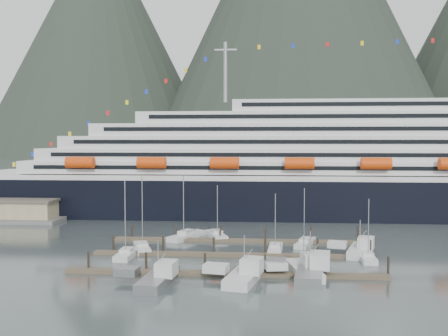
{
  "coord_description": "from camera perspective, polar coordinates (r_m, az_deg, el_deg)",
  "views": [
    {
      "loc": [
        1.27,
        -86.28,
        19.94
      ],
      "look_at": [
        -7.67,
        22.0,
        14.25
      ],
      "focal_mm": 42.0,
      "sensor_mm": 36.0,
      "label": 1
    }
  ],
  "objects": [
    {
      "name": "trawler_d",
      "position": [
        80.15,
        8.57,
        -10.81
      ],
      "size": [
        8.71,
        11.62,
        6.64
      ],
      "rotation": [
        0.0,
        0.0,
        1.77
      ],
      "color": "silver",
      "rests_on": "ground"
    },
    {
      "name": "cruise_ship",
      "position": [
        144.34,
        16.2,
        -0.26
      ],
      "size": [
        210.0,
        30.4,
        50.3
      ],
      "color": "black",
      "rests_on": "ground"
    },
    {
      "name": "trawler_b",
      "position": [
        75.76,
        2.11,
        -11.55
      ],
      "size": [
        8.9,
        11.55,
        7.18
      ],
      "rotation": [
        0.0,
        0.0,
        1.37
      ],
      "color": "silver",
      "rests_on": "ground"
    },
    {
      "name": "ground",
      "position": [
        88.56,
        3.83,
        -10.02
      ],
      "size": [
        1600.0,
        1600.0,
        0.0
      ],
      "primitive_type": "plane",
      "color": "#424E4E",
      "rests_on": "ground"
    },
    {
      "name": "sailboat_f",
      "position": [
        108.55,
        -0.85,
        -7.37
      ],
      "size": [
        5.6,
        9.42,
        11.36
      ],
      "rotation": [
        0.0,
        0.0,
        1.92
      ],
      "color": "silver",
      "rests_on": "ground"
    },
    {
      "name": "mountains",
      "position": [
        691.8,
        9.17,
        14.93
      ],
      "size": [
        870.0,
        440.0,
        420.0
      ],
      "color": "#202B21",
      "rests_on": "ground"
    },
    {
      "name": "sailboat_e",
      "position": [
        107.92,
        -4.11,
        -7.43
      ],
      "size": [
        6.86,
        11.07,
        13.54
      ],
      "rotation": [
        0.0,
        0.0,
        1.17
      ],
      "color": "silver",
      "rests_on": "ground"
    },
    {
      "name": "trawler_a",
      "position": [
        75.36,
        -7.28,
        -11.7
      ],
      "size": [
        8.83,
        12.21,
        6.56
      ],
      "rotation": [
        0.0,
        0.0,
        1.49
      ],
      "color": "gray",
      "rests_on": "ground"
    },
    {
      "name": "sailboat_h",
      "position": [
        91.69,
        15.33,
        -9.42
      ],
      "size": [
        2.57,
        8.03,
        10.76
      ],
      "rotation": [
        0.0,
        0.0,
        1.54
      ],
      "color": "silver",
      "rests_on": "ground"
    },
    {
      "name": "trawler_e",
      "position": [
        95.66,
        14.49,
        -8.6
      ],
      "size": [
        8.68,
        10.87,
        6.7
      ],
      "rotation": [
        0.0,
        0.0,
        1.29
      ],
      "color": "silver",
      "rests_on": "ground"
    },
    {
      "name": "trawler_c",
      "position": [
        79.84,
        9.24,
        -10.82
      ],
      "size": [
        10.37,
        14.58,
        7.27
      ],
      "rotation": [
        0.0,
        0.0,
        1.44
      ],
      "color": "gray",
      "rests_on": "ground"
    },
    {
      "name": "dock_far",
      "position": [
        104.38,
        1.24,
        -7.84
      ],
      "size": [
        48.18,
        2.28,
        3.2
      ],
      "color": "#4B3E30",
      "rests_on": "ground"
    },
    {
      "name": "sailboat_a",
      "position": [
        92.51,
        -10.52,
        -9.23
      ],
      "size": [
        2.56,
        8.81,
        13.67
      ],
      "rotation": [
        0.0,
        0.0,
        1.57
      ],
      "color": "silver",
      "rests_on": "ground"
    },
    {
      "name": "sailboat_c",
      "position": [
        96.02,
        5.61,
        -8.76
      ],
      "size": [
        2.94,
        8.75,
        10.93
      ],
      "rotation": [
        0.0,
        0.0,
        1.5
      ],
      "color": "silver",
      "rests_on": "ground"
    },
    {
      "name": "dock_mid",
      "position": [
        91.68,
        0.74,
        -9.37
      ],
      "size": [
        48.18,
        2.28,
        3.2
      ],
      "color": "#4B3E30",
      "rests_on": "ground"
    },
    {
      "name": "sailboat_b",
      "position": [
        97.61,
        -8.91,
        -8.58
      ],
      "size": [
        5.27,
        9.42,
        13.89
      ],
      "rotation": [
        0.0,
        0.0,
        1.91
      ],
      "color": "silver",
      "rests_on": "ground"
    },
    {
      "name": "sailboat_g",
      "position": [
        102.08,
        8.82,
        -8.08
      ],
      "size": [
        4.85,
        9.54,
        11.36
      ],
      "rotation": [
        0.0,
        0.0,
        1.28
      ],
      "color": "silver",
      "rests_on": "ground"
    },
    {
      "name": "dock_near",
      "position": [
        79.06,
        0.08,
        -11.38
      ],
      "size": [
        48.18,
        2.28,
        3.2
      ],
      "color": "#4B3E30",
      "rests_on": "ground"
    }
  ]
}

